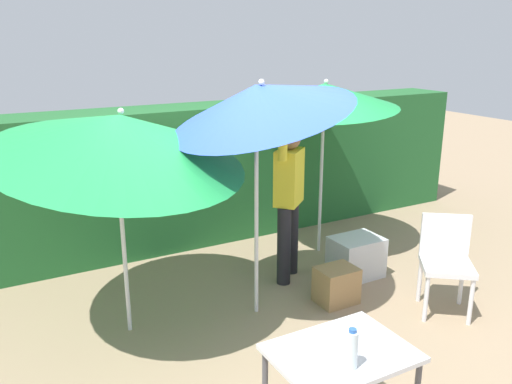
% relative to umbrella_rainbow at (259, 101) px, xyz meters
% --- Properties ---
extents(ground_plane, '(24.00, 24.00, 0.00)m').
position_rel_umbrella_rainbow_xyz_m(ground_plane, '(0.09, -0.10, -1.94)').
color(ground_plane, '#9E8466').
extents(hedge_row, '(8.00, 0.70, 1.66)m').
position_rel_umbrella_rainbow_xyz_m(hedge_row, '(0.09, 2.02, -1.11)').
color(hedge_row, '#23602D').
rests_on(hedge_row, ground_plane).
extents(umbrella_rainbow, '(1.59, 1.57, 2.30)m').
position_rel_umbrella_rainbow_xyz_m(umbrella_rainbow, '(0.00, 0.00, 0.00)').
color(umbrella_rainbow, silver).
rests_on(umbrella_rainbow, ground_plane).
extents(umbrella_orange, '(2.11, 2.09, 2.14)m').
position_rel_umbrella_rainbow_xyz_m(umbrella_orange, '(-1.09, 0.30, -0.25)').
color(umbrella_orange, silver).
rests_on(umbrella_orange, ground_plane).
extents(umbrella_yellow, '(1.64, 1.63, 2.04)m').
position_rel_umbrella_rainbow_xyz_m(umbrella_yellow, '(1.35, 0.93, -0.13)').
color(umbrella_yellow, silver).
rests_on(umbrella_yellow, ground_plane).
extents(person_vendor, '(0.47, 0.43, 1.88)m').
position_rel_umbrella_rainbow_xyz_m(person_vendor, '(0.63, 0.51, -1.01)').
color(person_vendor, black).
rests_on(person_vendor, ground_plane).
extents(chair_plastic, '(0.62, 0.62, 0.89)m').
position_rel_umbrella_rainbow_xyz_m(chair_plastic, '(1.54, -0.75, -1.43)').
color(chair_plastic, silver).
rests_on(chair_plastic, ground_plane).
extents(cooler_box, '(0.52, 0.40, 0.43)m').
position_rel_umbrella_rainbow_xyz_m(cooler_box, '(1.28, 0.19, -1.73)').
color(cooler_box, silver).
rests_on(cooler_box, ground_plane).
extents(crate_cardboard, '(0.37, 0.29, 0.35)m').
position_rel_umbrella_rainbow_xyz_m(crate_cardboard, '(0.75, -0.18, -1.77)').
color(crate_cardboard, '#9E7A4C').
rests_on(crate_cardboard, ground_plane).
extents(folding_table, '(0.80, 0.60, 0.71)m').
position_rel_umbrella_rainbow_xyz_m(folding_table, '(-0.41, -1.71, -1.32)').
color(folding_table, '#4C4C51').
rests_on(folding_table, ground_plane).
extents(bottle_water, '(0.07, 0.07, 0.24)m').
position_rel_umbrella_rainbow_xyz_m(bottle_water, '(-0.46, -1.87, -1.12)').
color(bottle_water, silver).
rests_on(bottle_water, folding_table).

